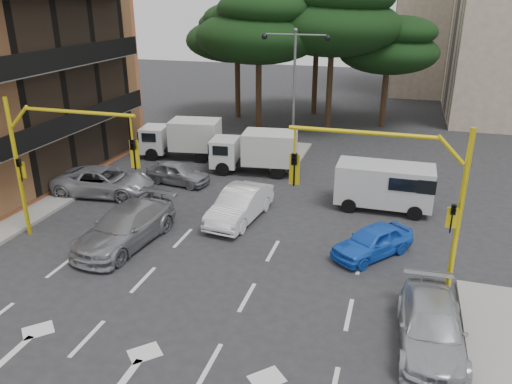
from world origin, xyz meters
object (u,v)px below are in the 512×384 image
signal_mast_right (404,187)px  car_silver_parked (431,327)px  van_white (384,187)px  box_truck_b (254,152)px  car_blue_compact (373,241)px  car_silver_wagon (125,227)px  car_silver_cross_b (178,173)px  car_silver_cross_a (104,181)px  car_white_hatch (240,205)px  box_truck_a (182,139)px  street_lamp_center (295,71)px  signal_mast_left (51,152)px

signal_mast_right → car_silver_parked: signal_mast_right is taller
car_silver_parked → van_white: bearing=98.4°
car_silver_parked → box_truck_b: size_ratio=0.92×
car_blue_compact → car_silver_wagon: bearing=-130.3°
box_truck_b → van_white: bearing=-120.4°
car_silver_wagon → car_silver_cross_b: size_ratio=1.49×
van_white → car_silver_cross_a: bearing=-80.6°
car_white_hatch → car_silver_parked: bearing=-33.3°
car_silver_cross_a → box_truck_a: box_truck_a is taller
car_white_hatch → car_silver_cross_a: (-7.77, 1.00, -0.03)m
signal_mast_right → street_lamp_center: (-6.80, 14.01, 1.54)m
car_silver_parked → street_lamp_center: bearing=112.8°
signal_mast_left → signal_mast_right: bearing=0.0°
signal_mast_left → box_truck_b: (5.30, 10.59, -2.66)m
car_white_hatch → car_silver_parked: 10.70m
street_lamp_center → car_blue_compact: 13.96m
car_blue_compact → box_truck_a: (-12.65, 9.70, 0.61)m
street_lamp_center → box_truck_a: street_lamp_center is taller
car_blue_compact → car_silver_cross_b: size_ratio=1.01×
car_silver_cross_b → box_truck_b: 4.65m
car_silver_cross_a → car_silver_cross_b: 3.95m
signal_mast_right → car_white_hatch: signal_mast_right is taller
signal_mast_left → car_silver_cross_b: signal_mast_left is taller
box_truck_b → car_silver_parked: bearing=-151.4°
signal_mast_left → car_silver_parked: 15.37m
van_white → street_lamp_center: bearing=-138.1°
car_white_hatch → box_truck_a: (-6.52, 8.00, 0.48)m
box_truck_b → signal_mast_right: bearing=-148.4°
signal_mast_left → car_silver_cross_a: 6.04m
signal_mast_left → car_silver_cross_a: (-1.20, 5.01, -3.17)m
car_blue_compact → car_silver_parked: size_ratio=0.79×
signal_mast_left → box_truck_a: bearing=89.8°
car_blue_compact → car_silver_cross_a: size_ratio=0.70×
street_lamp_center → car_silver_wagon: (-4.05, -13.60, -4.65)m
signal_mast_left → car_silver_cross_b: (1.80, 7.58, -3.27)m
signal_mast_left → car_silver_parked: (14.76, -2.88, -3.22)m
box_truck_a → box_truck_b: bearing=-113.7°
signal_mast_left → car_silver_cross_b: bearing=76.6°
signal_mast_right → car_silver_cross_a: size_ratio=1.16×
signal_mast_right → box_truck_a: signal_mast_right is taller
signal_mast_left → car_silver_cross_a: signal_mast_left is taller
signal_mast_right → box_truck_b: (-8.31, 10.59, -2.66)m
car_silver_wagon → box_truck_a: (-2.71, 11.60, 0.45)m
car_silver_cross_b → street_lamp_center: bearing=-30.1°
car_silver_cross_a → van_white: (14.01, 2.25, 0.41)m
signal_mast_left → box_truck_b: size_ratio=1.20×
car_silver_cross_a → car_silver_wagon: bearing=-146.4°
car_white_hatch → car_blue_compact: bearing=-8.7°
van_white → box_truck_a: size_ratio=0.91×
street_lamp_center → box_truck_b: street_lamp_center is taller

